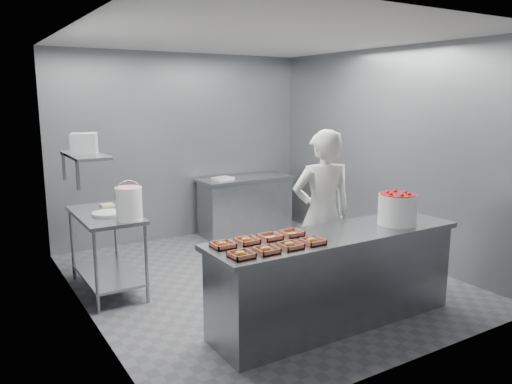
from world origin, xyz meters
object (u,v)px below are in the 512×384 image
strawberry_tub (397,208)px  worker (322,215)px  tray_0 (241,254)px  tray_1 (266,250)px  back_counter (245,205)px  tray_2 (290,245)px  glaze_bucket (129,203)px  service_counter (335,278)px  tray_7 (292,233)px  tray_3 (312,241)px  tray_5 (247,240)px  appliance (84,143)px  tray_6 (270,237)px  prep_table (106,240)px  tray_4 (223,245)px

strawberry_tub → worker: bearing=121.6°
tray_0 → tray_1: bearing=0.0°
back_counter → strawberry_tub: 3.38m
tray_2 → glaze_bucket: glaze_bucket is taller
tray_0 → tray_1: (0.24, 0.00, 0.00)m
service_counter → worker: worker is taller
worker → tray_7: bearing=47.7°
tray_2 → glaze_bucket: 1.88m
back_counter → tray_7: size_ratio=8.01×
back_counter → tray_3: bearing=-111.0°
tray_5 → strawberry_tub: 1.63m
worker → tray_0: bearing=43.8°
tray_2 → appliance: 2.53m
back_counter → tray_2: size_ratio=8.01×
tray_2 → tray_7: (0.24, 0.32, -0.00)m
tray_6 → appliance: 2.28m
tray_5 → glaze_bucket: glaze_bucket is taller
tray_1 → tray_0: bearing=180.0°
prep_table → back_counter: size_ratio=0.80×
tray_3 → glaze_bucket: size_ratio=0.45×
tray_2 → tray_0: bearing=180.0°
tray_7 → strawberry_tub: size_ratio=0.49×
tray_1 → worker: worker is taller
prep_table → back_counter: same height
service_counter → tray_4: (-1.13, 0.16, 0.47)m
service_counter → tray_2: (-0.65, -0.16, 0.47)m
tray_7 → appliance: bearing=128.2°
tray_6 → strawberry_tub: size_ratio=0.49×
back_counter → strawberry_tub: size_ratio=3.96×
prep_table → tray_6: tray_6 is taller
appliance → tray_7: bearing=-33.2°
tray_4 → tray_3: bearing=-23.7°
tray_5 → strawberry_tub: size_ratio=0.49×
back_counter → worker: 2.75m
worker → tray_2: bearing=54.3°
tray_0 → appliance: (-0.69, 2.11, 0.75)m
tray_0 → tray_2: size_ratio=1.00×
service_counter → appliance: (-1.82, 1.96, 1.22)m
tray_3 → tray_4: same height
tray_2 → tray_7: bearing=52.4°
strawberry_tub → back_counter: bearing=86.9°
tray_2 → tray_5: 0.40m
strawberry_tub → tray_7: bearing=168.5°
back_counter → tray_0: size_ratio=8.01×
prep_table → tray_0: bearing=-76.2°
tray_0 → tray_2: same height
tray_6 → tray_5: bearing=-180.0°
tray_6 → tray_4: bearing=-180.0°
tray_3 → tray_4: 0.79m
tray_1 → tray_4: 0.40m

